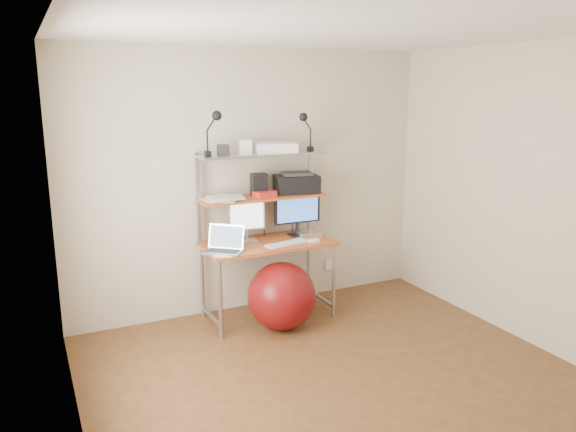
% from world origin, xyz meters
% --- Properties ---
extents(room, '(3.60, 3.60, 3.60)m').
position_xyz_m(room, '(0.00, 0.00, 1.25)').
color(room, brown).
rests_on(room, ground).
extents(computer_desk, '(1.20, 0.60, 1.57)m').
position_xyz_m(computer_desk, '(0.00, 1.50, 0.96)').
color(computer_desk, '#B96424').
rests_on(computer_desk, ground).
extents(desktop, '(1.20, 0.60, 0.00)m').
position_xyz_m(desktop, '(0.00, 1.44, 0.74)').
color(desktop, '#B96424').
rests_on(desktop, computer_desk).
extents(mid_shelf, '(1.18, 0.34, 0.00)m').
position_xyz_m(mid_shelf, '(0.00, 1.57, 1.15)').
color(mid_shelf, '#B96424').
rests_on(mid_shelf, computer_desk).
extents(top_shelf, '(1.18, 0.34, 0.00)m').
position_xyz_m(top_shelf, '(0.00, 1.57, 1.55)').
color(top_shelf, '#A2A2A7').
rests_on(top_shelf, computer_desk).
extents(floor, '(3.60, 3.60, 0.00)m').
position_xyz_m(floor, '(0.00, 0.00, 0.00)').
color(floor, brown).
rests_on(floor, ground).
extents(wall_outlet, '(0.08, 0.01, 0.12)m').
position_xyz_m(wall_outlet, '(0.85, 1.79, 0.30)').
color(wall_outlet, white).
rests_on(wall_outlet, room).
extents(monitor_silver, '(0.36, 0.13, 0.40)m').
position_xyz_m(monitor_silver, '(-0.16, 1.56, 0.95)').
color(monitor_silver, '#ABABAF').
rests_on(monitor_silver, desktop).
extents(monitor_black, '(0.47, 0.14, 0.47)m').
position_xyz_m(monitor_black, '(0.36, 1.55, 0.98)').
color(monitor_black, black).
rests_on(monitor_black, desktop).
extents(laptop, '(0.41, 0.40, 0.28)m').
position_xyz_m(laptop, '(-0.45, 1.34, 0.79)').
color(laptop, silver).
rests_on(laptop, desktop).
extents(keyboard, '(0.44, 0.20, 0.01)m').
position_xyz_m(keyboard, '(0.13, 1.30, 0.75)').
color(keyboard, white).
rests_on(keyboard, desktop).
extents(mouse, '(0.09, 0.05, 0.02)m').
position_xyz_m(mouse, '(0.39, 1.26, 0.75)').
color(mouse, white).
rests_on(mouse, desktop).
extents(mac_mini, '(0.25, 0.25, 0.04)m').
position_xyz_m(mac_mini, '(0.45, 1.51, 0.76)').
color(mac_mini, silver).
rests_on(mac_mini, desktop).
extents(phone, '(0.08, 0.14, 0.01)m').
position_xyz_m(phone, '(0.07, 1.30, 0.75)').
color(phone, black).
rests_on(phone, desktop).
extents(printer, '(0.46, 0.36, 0.20)m').
position_xyz_m(printer, '(0.37, 1.59, 1.24)').
color(printer, black).
rests_on(printer, mid_shelf).
extents(nas_cube, '(0.16, 0.16, 0.21)m').
position_xyz_m(nas_cube, '(-0.02, 1.60, 1.25)').
color(nas_cube, black).
rests_on(nas_cube, mid_shelf).
extents(red_box, '(0.21, 0.16, 0.05)m').
position_xyz_m(red_box, '(0.00, 1.51, 1.18)').
color(red_box, red).
rests_on(red_box, mid_shelf).
extents(scanner, '(0.44, 0.35, 0.10)m').
position_xyz_m(scanner, '(0.15, 1.57, 1.60)').
color(scanner, white).
rests_on(scanner, top_shelf).
extents(box_white, '(0.12, 0.11, 0.12)m').
position_xyz_m(box_white, '(-0.16, 1.57, 1.61)').
color(box_white, white).
rests_on(box_white, top_shelf).
extents(box_grey, '(0.09, 0.09, 0.09)m').
position_xyz_m(box_grey, '(-0.36, 1.58, 1.60)').
color(box_grey, '#2F2F32').
rests_on(box_grey, top_shelf).
extents(clip_lamp_left, '(0.16, 0.09, 0.39)m').
position_xyz_m(clip_lamp_left, '(-0.46, 1.50, 1.84)').
color(clip_lamp_left, black).
rests_on(clip_lamp_left, top_shelf).
extents(clip_lamp_right, '(0.14, 0.08, 0.36)m').
position_xyz_m(clip_lamp_right, '(0.40, 1.49, 1.81)').
color(clip_lamp_right, black).
rests_on(clip_lamp_right, top_shelf).
extents(exercise_ball, '(0.61, 0.61, 0.61)m').
position_xyz_m(exercise_ball, '(0.01, 1.16, 0.31)').
color(exercise_ball, maroon).
rests_on(exercise_ball, floor).
extents(paper_stack, '(0.41, 0.41, 0.02)m').
position_xyz_m(paper_stack, '(-0.38, 1.57, 1.16)').
color(paper_stack, white).
rests_on(paper_stack, mid_shelf).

